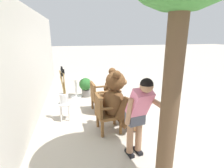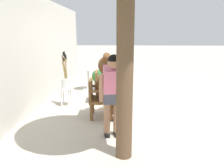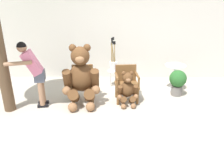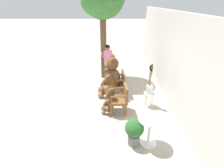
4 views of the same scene
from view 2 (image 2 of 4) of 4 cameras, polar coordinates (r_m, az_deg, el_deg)
The scene contains 11 objects.
ground_plane at distance 5.53m, azimuth 4.28°, elevation -6.53°, with size 60.00×60.00×0.00m, color #B2A899.
back_wall at distance 5.69m, azimuth -20.62°, elevation 7.71°, with size 10.00×0.16×2.80m, color beige.
wooden_chair_left at distance 4.89m, azimuth -3.58°, elevation -3.44°, with size 0.60×0.56×0.86m.
wooden_chair_right at distance 5.93m, azimuth -2.40°, elevation -0.49°, with size 0.60×0.57×0.86m.
teddy_bear_large at distance 4.82m, azimuth -0.54°, elevation -0.67°, with size 0.87×0.84×1.44m.
teddy_bear_small at distance 5.93m, azimuth 0.36°, elevation -1.02°, with size 0.50×0.49×0.83m.
person_visitor at distance 3.76m, azimuth 0.14°, elevation -1.41°, with size 0.76×0.57×1.53m.
white_stool at distance 5.82m, azimuth -11.95°, elevation -2.12°, with size 0.34×0.34×0.46m.
brush_bucket at distance 5.74m, azimuth -12.08°, elevation 0.99°, with size 0.22×0.22×0.96m.
round_side_table at distance 7.31m, azimuth -6.28°, elevation 1.93°, with size 0.56×0.56×0.72m.
potted_plant at distance 7.27m, azimuth -3.58°, elevation 1.51°, with size 0.44×0.44×0.68m.
Camera 2 is at (-5.21, 0.14, 1.85)m, focal length 35.00 mm.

